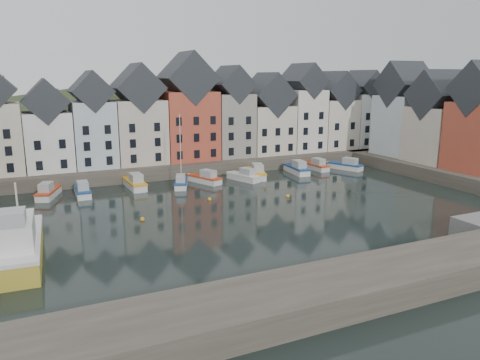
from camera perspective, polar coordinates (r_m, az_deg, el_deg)
ground at (r=55.56m, az=3.15°, el=-3.98°), size 260.00×260.00×0.00m
far_quay at (r=82.29m, az=-6.71°, el=2.13°), size 90.00×16.00×2.00m
right_quay at (r=81.12m, az=25.82°, el=0.79°), size 14.00×54.00×2.00m
near_wall at (r=32.74m, az=5.89°, el=-14.42°), size 50.00×6.00×2.00m
hillside at (r=111.22m, az=-10.70°, el=-5.31°), size 153.60×70.40×64.00m
far_terrace at (r=80.43m, az=-4.21°, el=7.61°), size 72.37×8.16×17.78m
right_terrace at (r=82.56m, az=23.18°, el=6.79°), size 8.30×24.25×16.36m
mooring_buoys at (r=58.53m, az=-2.78°, el=-2.96°), size 20.50×5.50×0.50m
boat_a at (r=67.16m, az=-22.35°, el=-1.39°), size 3.81×6.40×2.35m
boat_b at (r=66.47m, az=-18.64°, el=-1.25°), size 2.03×6.05×2.30m
boat_c at (r=68.72m, az=-12.68°, el=-0.39°), size 2.27×6.66×2.53m
boat_d at (r=68.41m, az=-7.19°, el=-0.29°), size 3.59×5.84×10.68m
boat_e at (r=70.65m, az=-4.27°, el=0.18°), size 4.04×6.19×2.28m
boat_f at (r=72.05m, az=0.52°, el=0.45°), size 3.69×6.12×2.25m
boat_g at (r=74.20m, az=2.05°, el=0.88°), size 4.00×7.07×2.59m
boat_h at (r=78.00m, az=6.97°, el=1.35°), size 2.70×6.67×2.49m
boat_i at (r=81.53m, az=9.25°, el=1.72°), size 2.09×5.97×2.26m
boat_j at (r=82.69m, az=12.84°, el=1.73°), size 4.09×6.29×2.32m
large_vessel at (r=44.82m, az=-25.37°, el=-7.18°), size 4.32×13.35×6.86m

